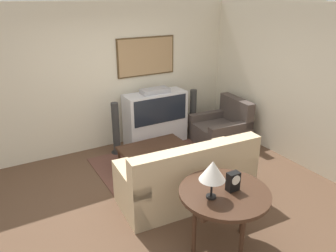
% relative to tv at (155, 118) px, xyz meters
% --- Properties ---
extents(ground_plane, '(12.00, 12.00, 0.00)m').
position_rel_tv_xyz_m(ground_plane, '(-0.84, -1.74, -0.53)').
color(ground_plane, brown).
extents(wall_back, '(12.00, 0.10, 2.70)m').
position_rel_tv_xyz_m(wall_back, '(-0.82, 0.39, 0.82)').
color(wall_back, beige).
rests_on(wall_back, ground_plane).
extents(wall_right, '(0.06, 12.00, 2.70)m').
position_rel_tv_xyz_m(wall_right, '(1.79, -1.74, 0.82)').
color(wall_right, beige).
rests_on(wall_right, ground_plane).
extents(area_rug, '(2.10, 1.71, 0.01)m').
position_rel_tv_xyz_m(area_rug, '(-0.39, -0.89, -0.53)').
color(area_rug, brown).
rests_on(area_rug, ground_plane).
extents(tv, '(1.22, 0.46, 1.13)m').
position_rel_tv_xyz_m(tv, '(0.00, 0.00, 0.00)').
color(tv, silver).
rests_on(tv, ground_plane).
extents(couch, '(1.95, 0.98, 0.97)m').
position_rel_tv_xyz_m(couch, '(-0.54, -1.99, -0.19)').
color(couch, '#CCB289').
rests_on(couch, ground_plane).
extents(armchair, '(1.01, 0.99, 0.88)m').
position_rel_tv_xyz_m(armchair, '(1.16, -0.64, -0.26)').
color(armchair, '#473D38').
rests_on(armchair, ground_plane).
extents(coffee_table, '(1.14, 0.59, 0.39)m').
position_rel_tv_xyz_m(coffee_table, '(-0.50, -0.84, -0.19)').
color(coffee_table, '#3D2619').
rests_on(coffee_table, ground_plane).
extents(console_table, '(1.03, 1.03, 0.75)m').
position_rel_tv_xyz_m(console_table, '(-0.69, -2.98, 0.15)').
color(console_table, '#3D2619').
rests_on(console_table, ground_plane).
extents(table_lamp, '(0.28, 0.28, 0.44)m').
position_rel_tv_xyz_m(table_lamp, '(-0.90, -3.00, 0.55)').
color(table_lamp, black).
rests_on(table_lamp, console_table).
extents(mantel_clock, '(0.14, 0.10, 0.22)m').
position_rel_tv_xyz_m(mantel_clock, '(-0.60, -3.00, 0.33)').
color(mantel_clock, black).
rests_on(mantel_clock, console_table).
extents(speaker_tower_left, '(0.23, 0.23, 1.00)m').
position_rel_tv_xyz_m(speaker_tower_left, '(-0.85, -0.06, -0.06)').
color(speaker_tower_left, black).
rests_on(speaker_tower_left, ground_plane).
extents(speaker_tower_right, '(0.23, 0.23, 1.00)m').
position_rel_tv_xyz_m(speaker_tower_right, '(0.85, -0.06, -0.06)').
color(speaker_tower_right, black).
rests_on(speaker_tower_right, ground_plane).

